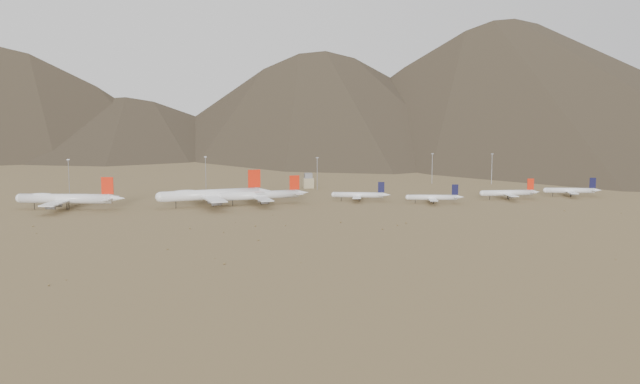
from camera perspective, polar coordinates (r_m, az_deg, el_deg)
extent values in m
plane|color=olive|center=(446.95, -2.27, -1.63)|extent=(3000.00, 3000.00, 0.00)
cylinder|color=white|center=(483.77, -19.67, -0.50)|extent=(59.40, 19.47, 6.15)
sphere|color=white|center=(495.94, -22.85, -0.47)|extent=(6.03, 6.03, 6.03)
cone|color=white|center=(471.93, -15.93, -0.48)|extent=(11.69, 7.82, 5.54)
cube|color=white|center=(484.35, -19.80, -0.61)|extent=(21.64, 55.33, 0.77)
cube|color=white|center=(473.47, -16.48, -0.46)|extent=(9.92, 21.42, 0.37)
cube|color=red|center=(472.89, -16.65, 0.49)|extent=(7.67, 2.29, 10.92)
cylinder|color=black|center=(492.82, -21.88, -1.07)|extent=(0.40, 0.40, 4.17)
cylinder|color=black|center=(485.42, -19.45, -1.08)|extent=(0.50, 0.50, 4.17)
cylinder|color=black|center=(482.61, -19.58, -1.13)|extent=(0.50, 0.50, 4.17)
ellipsoid|color=white|center=(489.70, -21.35, -0.29)|extent=(19.61, 8.81, 3.69)
cylinder|color=slate|center=(494.54, -19.31, -0.61)|extent=(6.43, 4.05, 2.77)
cylinder|color=slate|center=(474.60, -20.29, -0.97)|extent=(6.43, 4.05, 2.77)
cylinder|color=slate|center=(503.56, -18.89, -0.45)|extent=(6.43, 4.05, 2.77)
cylinder|color=slate|center=(465.69, -20.77, -1.15)|extent=(6.43, 4.05, 2.77)
cylinder|color=white|center=(475.25, -8.75, -0.20)|extent=(65.48, 19.73, 6.76)
sphere|color=white|center=(469.08, -12.65, -0.39)|extent=(6.63, 6.63, 6.63)
cone|color=white|center=(484.62, -4.53, 0.07)|extent=(12.76, 8.32, 6.09)
cube|color=white|center=(475.09, -8.91, -0.33)|extent=(22.27, 60.87, 0.85)
cube|color=white|center=(483.09, -5.12, 0.06)|extent=(10.34, 23.52, 0.41)
cube|color=red|center=(481.69, -5.29, 1.08)|extent=(8.46, 2.30, 12.00)
cylinder|color=black|center=(471.49, -11.45, -1.02)|extent=(0.44, 0.44, 4.58)
cylinder|color=black|center=(477.94, -8.63, -0.84)|extent=(0.55, 0.55, 4.58)
cylinder|color=black|center=(474.68, -8.54, -0.90)|extent=(0.55, 0.55, 4.58)
ellipsoid|color=white|center=(471.53, -10.77, -0.08)|extent=(21.53, 9.16, 4.06)
cylinder|color=slate|center=(486.92, -9.22, -0.35)|extent=(7.02, 4.29, 3.04)
cylinder|color=slate|center=(463.73, -8.57, -0.72)|extent=(7.02, 4.29, 3.04)
cylinder|color=slate|center=(497.38, -9.49, -0.19)|extent=(7.02, 4.29, 3.04)
cylinder|color=slate|center=(453.33, -8.26, -0.90)|extent=(7.02, 4.29, 3.04)
cylinder|color=white|center=(479.72, -4.84, -0.25)|extent=(53.24, 13.66, 5.48)
sphere|color=white|center=(473.94, -7.95, -0.39)|extent=(5.37, 5.37, 5.37)
cone|color=white|center=(487.76, -1.46, -0.05)|extent=(10.20, 6.36, 4.93)
cube|color=white|center=(479.57, -4.96, -0.35)|extent=(15.94, 49.34, 0.69)
cube|color=white|center=(486.48, -1.94, -0.06)|extent=(7.59, 18.99, 0.33)
cube|color=red|center=(485.31, -2.06, 0.76)|extent=(6.89, 1.56, 9.72)
cylinder|color=black|center=(476.16, -7.00, -0.90)|extent=(0.35, 0.35, 3.71)
cylinder|color=black|center=(481.92, -4.75, -0.77)|extent=(0.44, 0.44, 3.71)
cylinder|color=black|center=(479.29, -4.67, -0.81)|extent=(0.44, 0.44, 3.71)
ellipsoid|color=white|center=(476.34, -6.45, -0.14)|extent=(17.40, 6.70, 3.29)
cylinder|color=slate|center=(489.10, -5.24, -0.37)|extent=(5.62, 3.26, 2.47)
cylinder|color=slate|center=(470.42, -4.67, -0.67)|extent=(5.62, 3.26, 2.47)
cylinder|color=slate|center=(497.52, -5.48, -0.24)|extent=(5.62, 3.26, 2.47)
cylinder|color=slate|center=(462.03, -4.40, -0.81)|extent=(5.62, 3.26, 2.47)
cylinder|color=white|center=(495.56, 3.09, -0.23)|extent=(34.00, 12.68, 3.72)
sphere|color=white|center=(496.48, 1.12, -0.21)|extent=(3.64, 3.64, 3.64)
cone|color=white|center=(495.20, 5.31, -0.22)|extent=(6.83, 4.86, 3.35)
cube|color=white|center=(495.66, 3.01, -0.29)|extent=(13.08, 29.75, 0.46)
cube|color=white|center=(495.19, 4.99, -0.21)|extent=(5.93, 11.57, 0.22)
cube|color=black|center=(494.54, 4.92, 0.38)|extent=(4.38, 1.50, 7.34)
cylinder|color=black|center=(496.56, 1.71, -0.57)|extent=(0.39, 0.39, 2.54)
cylinder|color=black|center=(496.88, 3.17, -0.57)|extent=(0.49, 0.49, 2.54)
cylinder|color=black|center=(495.04, 3.16, -0.60)|extent=(0.49, 0.49, 2.54)
cylinder|color=slate|center=(503.92, 3.05, -0.27)|extent=(3.75, 2.52, 1.67)
cylinder|color=slate|center=(487.65, 2.97, -0.53)|extent=(3.75, 2.52, 1.67)
cylinder|color=white|center=(489.45, 8.98, -0.42)|extent=(33.11, 10.20, 3.59)
sphere|color=white|center=(487.57, 7.05, -0.42)|extent=(3.52, 3.52, 3.52)
cone|color=white|center=(492.18, 11.12, -0.40)|extent=(6.48, 4.37, 3.23)
cube|color=white|center=(489.44, 8.90, -0.49)|extent=(10.91, 28.82, 0.45)
cube|color=white|center=(491.73, 10.81, -0.39)|extent=(5.09, 11.15, 0.22)
cube|color=black|center=(490.99, 10.75, 0.19)|extent=(4.27, 1.19, 7.08)
cylinder|color=black|center=(488.49, 7.63, -0.77)|extent=(0.38, 0.38, 2.46)
cylinder|color=black|center=(490.84, 9.04, -0.76)|extent=(0.47, 0.47, 2.46)
cylinder|color=black|center=(489.07, 9.06, -0.79)|extent=(0.47, 0.47, 2.46)
cylinder|color=slate|center=(497.35, 8.78, -0.46)|extent=(3.56, 2.25, 1.62)
cylinder|color=slate|center=(481.77, 9.02, -0.72)|extent=(3.56, 2.25, 1.62)
cylinder|color=white|center=(520.42, 14.76, -0.06)|extent=(36.97, 6.06, 4.00)
sphere|color=white|center=(513.92, 12.85, -0.09)|extent=(3.92, 3.92, 3.92)
cone|color=white|center=(528.34, 16.84, 0.01)|extent=(6.82, 3.96, 3.60)
cube|color=white|center=(520.23, 14.68, -0.13)|extent=(7.65, 31.83, 0.50)
cube|color=white|center=(527.15, 16.55, 0.01)|extent=(3.98, 12.16, 0.24)
cube|color=red|center=(526.21, 16.49, 0.61)|extent=(4.80, 0.63, 7.89)
cylinder|color=black|center=(516.25, 13.42, -0.45)|extent=(0.42, 0.42, 2.73)
cylinder|color=black|center=(522.05, 14.78, -0.41)|extent=(0.53, 0.53, 2.73)
cylinder|color=black|center=(520.21, 14.86, -0.44)|extent=(0.53, 0.53, 2.73)
cylinder|color=slate|center=(528.50, 14.33, -0.11)|extent=(3.78, 2.00, 1.80)
cylinder|color=slate|center=(512.23, 15.04, -0.37)|extent=(3.78, 2.00, 1.80)
cylinder|color=white|center=(549.54, 19.36, 0.12)|extent=(34.85, 11.62, 3.79)
sphere|color=white|center=(544.86, 17.60, 0.13)|extent=(3.71, 3.71, 3.71)
cone|color=white|center=(555.35, 21.30, 0.14)|extent=(6.89, 4.75, 3.41)
cube|color=white|center=(549.41, 19.29, 0.06)|extent=(12.23, 30.40, 0.47)
cube|color=white|center=(554.47, 21.02, 0.15)|extent=(5.64, 11.78, 0.23)
cube|color=black|center=(553.66, 20.98, 0.69)|extent=(4.50, 1.36, 7.48)
cylinder|color=black|center=(546.60, 18.12, -0.20)|extent=(0.40, 0.40, 2.59)
cylinder|color=black|center=(551.03, 19.39, -0.20)|extent=(0.50, 0.50, 2.59)
cylinder|color=black|center=(549.23, 19.45, -0.22)|extent=(0.50, 0.50, 2.59)
cylinder|color=slate|center=(557.50, 19.05, 0.08)|extent=(3.79, 2.45, 1.71)
cylinder|color=slate|center=(541.56, 19.53, -0.15)|extent=(3.79, 2.45, 1.71)
cube|color=tan|center=(568.41, -0.95, 0.72)|extent=(8.00, 8.00, 8.00)
cube|color=slate|center=(567.75, -0.95, 1.32)|extent=(6.00, 6.00, 4.00)
cylinder|color=gray|center=(569.78, -19.45, 1.17)|extent=(0.50, 0.50, 25.00)
cube|color=gray|center=(568.63, -19.51, 2.46)|extent=(2.00, 0.60, 0.80)
cylinder|color=gray|center=(569.97, -9.13, 1.51)|extent=(0.50, 0.50, 25.00)
cube|color=gray|center=(568.82, -9.16, 2.79)|extent=(2.00, 0.60, 0.80)
cylinder|color=gray|center=(555.31, -0.23, 1.45)|extent=(0.50, 0.50, 25.00)
cube|color=gray|center=(554.13, -0.23, 2.76)|extent=(2.00, 0.60, 0.80)
cylinder|color=gray|center=(604.57, 8.96, 1.84)|extent=(0.50, 0.50, 25.00)
cube|color=gray|center=(603.49, 8.99, 3.05)|extent=(2.00, 0.60, 0.80)
cylinder|color=gray|center=(611.45, 13.58, 1.79)|extent=(0.50, 0.50, 25.00)
cube|color=gray|center=(610.37, 13.62, 2.98)|extent=(2.00, 0.60, 0.80)
ellipsoid|color=brown|center=(426.91, -21.98, -2.55)|extent=(0.90, 0.90, 0.59)
ellipsoid|color=brown|center=(409.08, 6.90, -2.46)|extent=(0.98, 0.98, 0.83)
ellipsoid|color=brown|center=(290.91, -20.88, -6.98)|extent=(0.75, 0.75, 0.61)
ellipsoid|color=brown|center=(309.45, -7.66, -5.69)|extent=(0.99, 0.99, 0.68)
ellipsoid|color=brown|center=(341.49, 22.58, -4.99)|extent=(0.53, 0.53, 0.39)
ellipsoid|color=brown|center=(476.83, 18.98, -1.42)|extent=(0.93, 0.93, 0.70)
ellipsoid|color=brown|center=(395.67, -10.37, -2.88)|extent=(0.87, 0.87, 0.68)
ellipsoid|color=brown|center=(403.89, -21.74, -3.10)|extent=(0.66, 0.66, 0.36)
ellipsoid|color=brown|center=(388.94, 5.02, -2.97)|extent=(0.96, 0.96, 0.58)
ellipsoid|color=brown|center=(401.38, 6.21, -2.66)|extent=(0.94, 0.94, 0.60)
ellipsoid|color=brown|center=(480.15, 22.96, -1.56)|extent=(0.63, 0.63, 0.41)
ellipsoid|color=brown|center=(408.90, 1.66, -2.42)|extent=(1.08, 1.08, 0.73)
ellipsoid|color=brown|center=(434.92, -3.80, -1.87)|extent=(0.68, 0.68, 0.40)
ellipsoid|color=brown|center=(309.49, -1.54, -5.66)|extent=(0.61, 0.61, 0.31)
ellipsoid|color=brown|center=(411.12, -6.76, -2.44)|extent=(0.50, 0.50, 0.34)
ellipsoid|color=brown|center=(399.33, -2.78, -2.67)|extent=(0.75, 0.75, 0.63)
ellipsoid|color=brown|center=(343.61, -12.10, -4.50)|extent=(0.86, 0.86, 0.44)
ellipsoid|color=brown|center=(320.78, -8.40, -5.27)|extent=(0.52, 0.52, 0.31)
ellipsoid|color=brown|center=(398.24, -5.20, -2.71)|extent=(0.89, 0.89, 0.76)
ellipsoid|color=brown|center=(358.87, -4.95, -3.85)|extent=(1.09, 1.09, 0.56)
ellipsoid|color=brown|center=(297.21, -19.64, -6.64)|extent=(0.68, 0.68, 0.36)
ellipsoid|color=brown|center=(382.16, -7.72, -3.21)|extent=(0.63, 0.63, 0.38)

